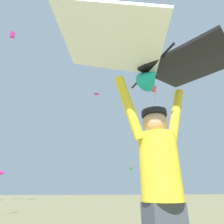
% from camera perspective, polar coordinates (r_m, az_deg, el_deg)
% --- Properties ---
extents(kite_flyer_person, '(0.81, 0.37, 1.92)m').
position_cam_1_polar(kite_flyer_person, '(1.69, 14.89, -21.39)').
color(kite_flyer_person, '#424751').
rests_on(kite_flyer_person, ground).
extents(held_stunt_kite, '(2.18, 1.24, 0.44)m').
position_cam_1_polar(held_stunt_kite, '(2.06, 12.83, 15.76)').
color(held_stunt_kite, black).
extents(distant_kite_magenta_high_left, '(0.57, 0.76, 0.94)m').
position_cam_1_polar(distant_kite_magenta_high_left, '(31.78, -28.57, 20.36)').
color(distant_kite_magenta_high_left, '#DB2393').
extents(distant_kite_magenta_mid_left, '(1.12, 1.12, 0.23)m').
position_cam_1_polar(distant_kite_magenta_mid_left, '(32.92, -4.84, 5.69)').
color(distant_kite_magenta_mid_left, '#DB2393').
extents(distant_kite_red_far_center, '(1.58, 1.57, 2.53)m').
position_cam_1_polar(distant_kite_red_far_center, '(26.62, 12.97, 6.55)').
color(distant_kite_red_far_center, red).
extents(distant_kite_green_mid_right, '(0.98, 0.94, 1.52)m').
position_cam_1_polar(distant_kite_green_mid_right, '(33.04, 5.83, -17.28)').
color(distant_kite_green_mid_right, green).
extents(marker_flag, '(0.30, 0.24, 1.75)m').
position_cam_1_polar(marker_flag, '(9.42, -31.33, -16.53)').
color(marker_flag, silver).
rests_on(marker_flag, ground).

